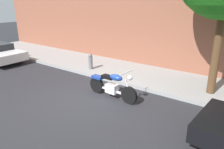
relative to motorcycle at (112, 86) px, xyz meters
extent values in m
plane|color=#28282D|center=(-0.59, -0.58, -0.46)|extent=(60.00, 60.00, 0.00)
cube|color=gray|center=(-0.59, 2.63, -0.39)|extent=(23.93, 2.87, 0.14)
cylinder|color=black|center=(0.74, -0.05, -0.15)|extent=(0.61, 0.14, 0.60)
cylinder|color=black|center=(-0.74, 0.03, -0.15)|extent=(0.61, 0.14, 0.60)
cube|color=silver|center=(0.00, -0.01, -0.10)|extent=(0.45, 0.30, 0.32)
cube|color=silver|center=(0.00, -0.01, -0.17)|extent=(1.33, 0.15, 0.06)
ellipsoid|color=navy|center=(0.18, -0.02, 0.35)|extent=(0.53, 0.29, 0.22)
cube|color=black|center=(-0.18, 0.00, 0.29)|extent=(0.49, 0.27, 0.10)
cube|color=navy|center=(-0.69, 0.03, 0.17)|extent=(0.45, 0.26, 0.10)
cylinder|color=silver|center=(0.68, -0.04, 0.13)|extent=(0.27, 0.06, 0.58)
cylinder|color=silver|center=(0.62, -0.04, 0.63)|extent=(0.07, 0.70, 0.04)
sphere|color=silver|center=(0.76, -0.05, 0.47)|extent=(0.17, 0.17, 0.17)
cylinder|color=silver|center=(-0.24, 0.17, -0.20)|extent=(0.80, 0.13, 0.09)
cylinder|color=black|center=(-7.04, 0.69, -0.14)|extent=(0.64, 0.23, 0.64)
cylinder|color=#513720|center=(2.80, 2.21, 1.26)|extent=(0.28, 0.28, 3.43)
cylinder|color=slate|center=(-2.62, 1.80, -0.08)|extent=(0.20, 0.20, 0.75)
sphere|color=slate|center=(-2.62, 1.80, 0.35)|extent=(0.19, 0.19, 0.19)
camera|label=1|loc=(4.20, -5.71, 2.84)|focal=34.67mm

